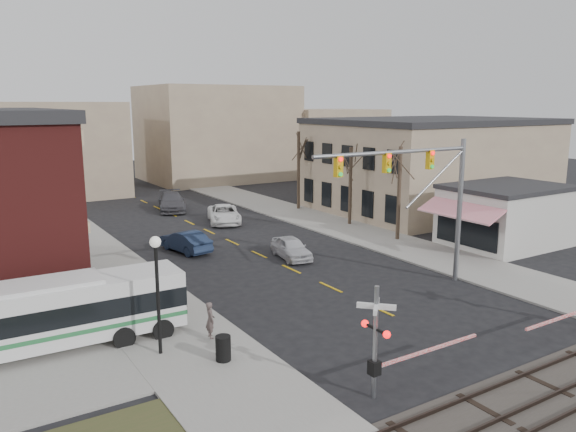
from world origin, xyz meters
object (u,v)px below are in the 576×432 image
object	(u,v)px
pedestrian_far	(112,302)
trash_bin	(223,348)
traffic_signal_mast	(425,184)
car_a	(291,248)
car_b	(185,241)
car_d	(172,202)
car_c	(224,214)
pedestrian_near	(210,320)
transit_bus	(46,315)
rr_crossing_west	(385,341)
street_lamp	(157,272)

from	to	relation	value
pedestrian_far	trash_bin	bearing A→B (deg)	-124.99
traffic_signal_mast	car_a	size ratio (longest dim) A/B	2.47
car_b	car_d	xyz separation A→B (m)	(4.56, 14.64, 0.11)
car_c	pedestrian_near	distance (m)	23.89
trash_bin	car_c	size ratio (longest dim) A/B	0.19
pedestrian_near	transit_bus	bearing A→B (deg)	76.13
trash_bin	car_b	bearing A→B (deg)	72.75
car_c	car_d	distance (m)	7.80
car_b	car_a	bearing A→B (deg)	124.02
pedestrian_far	rr_crossing_west	bearing A→B (deg)	-117.99
traffic_signal_mast	car_c	distance (m)	21.72
traffic_signal_mast	pedestrian_near	world-z (taller)	traffic_signal_mast
traffic_signal_mast	rr_crossing_west	world-z (taller)	traffic_signal_mast
street_lamp	car_b	distance (m)	16.35
traffic_signal_mast	street_lamp	size ratio (longest dim) A/B	2.11
street_lamp	traffic_signal_mast	bearing A→B (deg)	1.96
trash_bin	rr_crossing_west	bearing A→B (deg)	-54.41
rr_crossing_west	street_lamp	size ratio (longest dim) A/B	1.17
street_lamp	car_c	bearing A→B (deg)	58.44
car_c	pedestrian_far	bearing A→B (deg)	-109.09
car_a	street_lamp	bearing A→B (deg)	-132.33
car_b	pedestrian_far	xyz separation A→B (m)	(-7.58, -9.88, 0.20)
car_a	car_d	xyz separation A→B (m)	(-0.62, 19.84, 0.14)
street_lamp	car_b	world-z (taller)	street_lamp
rr_crossing_west	street_lamp	xyz separation A→B (m)	(-5.49, 6.99, 1.53)
traffic_signal_mast	street_lamp	world-z (taller)	traffic_signal_mast
street_lamp	car_a	xyz separation A→B (m)	(12.14, 9.33, -2.80)
rr_crossing_west	car_b	xyz separation A→B (m)	(1.46, 21.52, -1.24)
transit_bus	car_d	distance (m)	30.53
transit_bus	rr_crossing_west	bearing A→B (deg)	-46.57
pedestrian_near	pedestrian_far	size ratio (longest dim) A/B	0.98
car_a	pedestrian_far	xyz separation A→B (m)	(-12.77, -4.68, 0.23)
trash_bin	pedestrian_far	bearing A→B (deg)	110.74
car_c	street_lamp	bearing A→B (deg)	-101.29
transit_bus	car_b	distance (m)	15.93
transit_bus	car_a	xyz separation A→B (m)	(15.85, 6.60, -0.92)
traffic_signal_mast	street_lamp	distance (m)	15.01
transit_bus	car_c	bearing A→B (deg)	48.00
rr_crossing_west	transit_bus	bearing A→B (deg)	133.43
rr_crossing_west	car_b	distance (m)	21.61
pedestrian_near	trash_bin	bearing A→B (deg)	175.65
street_lamp	pedestrian_near	bearing A→B (deg)	8.21
car_a	car_d	distance (m)	19.86
transit_bus	trash_bin	size ratio (longest dim) A/B	11.12
transit_bus	car_a	distance (m)	17.20
pedestrian_far	traffic_signal_mast	bearing A→B (deg)	-70.73
street_lamp	pedestrian_near	size ratio (longest dim) A/B	3.03
car_b	car_d	distance (m)	15.34
trash_bin	car_b	size ratio (longest dim) A/B	0.23
car_c	pedestrian_far	world-z (taller)	pedestrian_far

